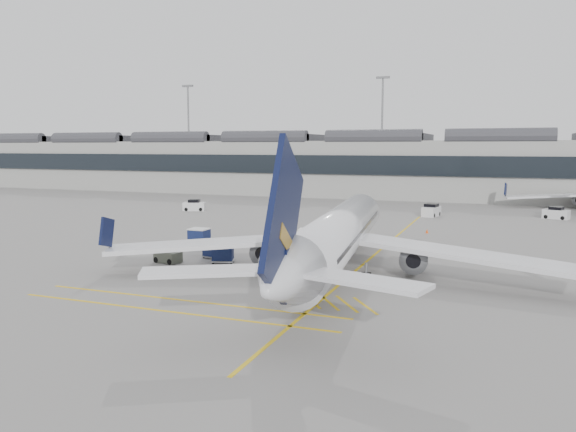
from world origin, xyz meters
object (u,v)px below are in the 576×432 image
(belt_loader, at_px, (315,240))
(ramp_agent_a, at_px, (293,247))
(airliner_main, at_px, (337,236))
(baggage_cart_a, at_px, (331,243))
(ramp_agent_b, at_px, (314,248))
(pushback_tug, at_px, (168,256))

(belt_loader, height_order, ramp_agent_a, belt_loader)
(belt_loader, xyz_separation_m, ramp_agent_a, (-0.19, -5.99, 0.24))
(airliner_main, bearing_deg, baggage_cart_a, 102.27)
(belt_loader, relative_size, ramp_agent_a, 3.11)
(belt_loader, bearing_deg, ramp_agent_a, -100.16)
(baggage_cart_a, bearing_deg, belt_loader, 124.78)
(baggage_cart_a, height_order, ramp_agent_a, ramp_agent_a)
(ramp_agent_b, distance_m, pushback_tug, 13.02)
(airliner_main, xyz_separation_m, belt_loader, (-5.65, 11.97, -2.49))
(ramp_agent_b, bearing_deg, baggage_cart_a, -117.53)
(airliner_main, height_order, ramp_agent_a, airliner_main)
(airliner_main, distance_m, ramp_agent_b, 7.82)
(baggage_cart_a, distance_m, ramp_agent_b, 3.05)
(airliner_main, height_order, baggage_cart_a, airliner_main)
(baggage_cart_a, xyz_separation_m, ramp_agent_b, (-0.66, -2.97, -0.07))
(airliner_main, xyz_separation_m, ramp_agent_a, (-5.85, 5.98, -2.26))
(airliner_main, relative_size, baggage_cart_a, 23.09)
(ramp_agent_a, height_order, ramp_agent_b, ramp_agent_a)
(airliner_main, distance_m, pushback_tug, 15.19)
(belt_loader, bearing_deg, airliner_main, -73.02)
(ramp_agent_a, bearing_deg, baggage_cart_a, 19.13)
(airliner_main, bearing_deg, ramp_agent_a, 127.68)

